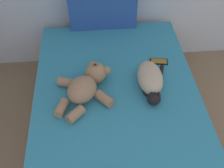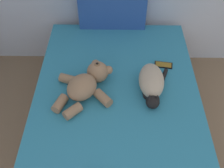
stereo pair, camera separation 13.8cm
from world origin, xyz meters
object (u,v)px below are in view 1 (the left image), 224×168
Objects in this scene: patterned_cushion at (103,4)px; cell_phone at (159,61)px; teddy_bear at (86,85)px; bed at (118,125)px; cat at (150,80)px.

patterned_cushion is 0.74m from cell_phone.
cell_phone is at bearing 24.78° from teddy_bear.
bed is at bearing -132.10° from cell_phone.
cat is at bearing -115.93° from cell_phone.
patterned_cushion is at bearing 110.67° from cat.
bed is at bearing -147.66° from cat.
cat is at bearing -69.33° from patterned_cushion.
patterned_cushion is 0.89m from cat.
bed is 0.64m from cell_phone.
teddy_bear reaches higher than cell_phone.
teddy_bear is at bearing -155.22° from cell_phone.
teddy_bear reaches higher than bed.
cat is 0.49m from teddy_bear.
teddy_bear is (-0.18, -0.83, -0.18)m from patterned_cushion.
patterned_cushion is at bearing 128.60° from cell_phone.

